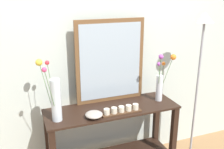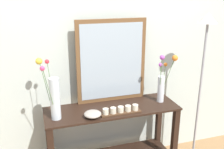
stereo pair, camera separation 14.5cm
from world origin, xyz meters
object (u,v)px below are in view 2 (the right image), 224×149
at_px(mirror_leaning, 112,61).
at_px(floor_lamp, 203,68).
at_px(console_table, 112,135).
at_px(tall_vase_left, 54,95).
at_px(candle_tray, 121,110).
at_px(vase_right, 162,82).
at_px(decorative_bowl, 93,114).

xyz_separation_m(mirror_leaning, floor_lamp, (0.88, -0.29, -0.07)).
relative_size(console_table, tall_vase_left, 2.41).
distance_m(mirror_leaning, candle_tray, 0.51).
xyz_separation_m(console_table, mirror_leaning, (0.05, 0.19, 0.73)).
relative_size(console_table, candle_tray, 3.37).
height_order(candle_tray, floor_lamp, floor_lamp).
xyz_separation_m(tall_vase_left, vase_right, (1.09, 0.05, -0.01)).
distance_m(console_table, floor_lamp, 1.15).
distance_m(vase_right, floor_lamp, 0.43).
distance_m(candle_tray, decorative_bowl, 0.27).
bearing_deg(tall_vase_left, vase_right, 2.42).
bearing_deg(tall_vase_left, floor_lamp, -1.64).
relative_size(console_table, decorative_bowl, 8.26).
height_order(tall_vase_left, floor_lamp, floor_lamp).
bearing_deg(floor_lamp, tall_vase_left, 178.36).
relative_size(mirror_leaning, candle_tray, 2.16).
distance_m(mirror_leaning, decorative_bowl, 0.58).
relative_size(console_table, mirror_leaning, 1.56).
bearing_deg(floor_lamp, candle_tray, -177.66).
height_order(console_table, mirror_leaning, mirror_leaning).
height_order(console_table, decorative_bowl, decorative_bowl).
xyz_separation_m(console_table, tall_vase_left, (-0.56, -0.06, 0.53)).
distance_m(console_table, vase_right, 0.75).
relative_size(candle_tray, decorative_bowl, 2.45).
height_order(decorative_bowl, floor_lamp, floor_lamp).
xyz_separation_m(console_table, decorative_bowl, (-0.23, -0.14, 0.34)).
height_order(tall_vase_left, decorative_bowl, tall_vase_left).
bearing_deg(candle_tray, floor_lamp, 2.34).
distance_m(tall_vase_left, decorative_bowl, 0.39).
distance_m(tall_vase_left, vase_right, 1.09).
relative_size(mirror_leaning, tall_vase_left, 1.54).
bearing_deg(console_table, candle_tray, -71.72).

